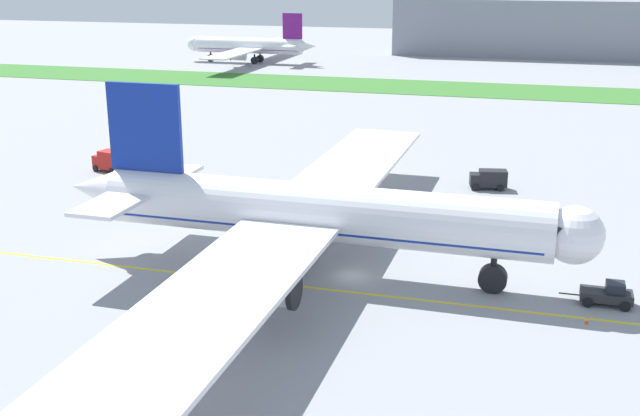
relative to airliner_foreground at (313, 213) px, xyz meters
The scene contains 11 objects.
ground_plane 7.25m from the airliner_foreground, ahead, with size 600.00×600.00×0.00m, color gray.
apron_taxi_line 8.23m from the airliner_foreground, 44.36° to the right, with size 280.00×0.36×0.01m, color yellow.
grass_median_strip 122.89m from the airliner_foreground, 88.14° to the left, with size 320.00×24.00×0.10m, color #38722D.
airliner_foreground is the anchor object (origin of this frame).
pushback_tug 27.84m from the airliner_foreground, ahead, with size 6.29×2.58×2.16m.
ground_crew_wingwalker_port 11.98m from the airliner_foreground, 91.28° to the left, with size 0.52×0.46×1.71m.
traffic_cone_near_nose 26.59m from the airliner_foreground, 10.78° to the right, with size 0.36×0.36×0.58m.
service_truck_baggage_loader 38.18m from the airliner_foreground, 67.88° to the left, with size 5.15×3.12×2.61m.
service_truck_fuel_bowser 49.63m from the airliner_foreground, 143.29° to the left, with size 5.03×3.40×3.08m.
parked_airliner_far_left 171.43m from the airliner_foreground, 112.70° to the left, with size 41.34×64.44×14.97m.
terminal_building 203.65m from the airliner_foreground, 79.40° to the left, with size 132.58×20.00×18.00m, color gray.
Camera 1 is at (16.44, -69.24, 29.09)m, focal length 44.27 mm.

